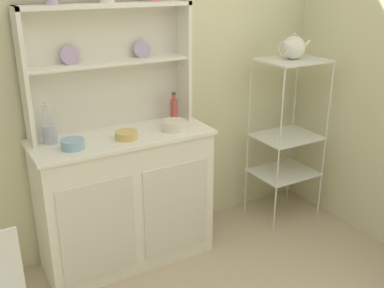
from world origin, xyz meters
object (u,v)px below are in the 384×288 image
jam_bottle (174,110)px  bowl_mixing_large (73,144)px  hutch_cabinet (126,198)px  bakers_rack (288,123)px  porcelain_teapot (293,48)px  utensil_jar (50,133)px  hutch_shelf_unit (107,58)px

jam_bottle → bowl_mixing_large: bearing=-167.7°
hutch_cabinet → bakers_rack: size_ratio=0.89×
bakers_rack → bowl_mixing_large: size_ratio=9.33×
bakers_rack → bowl_mixing_large: (-1.60, -0.01, 0.14)m
hutch_cabinet → porcelain_teapot: bearing=-2.8°
utensil_jar → hutch_shelf_unit: bearing=12.0°
bowl_mixing_large → bakers_rack: bearing=0.4°
utensil_jar → porcelain_teapot: 1.73m
hutch_cabinet → bakers_rack: (1.28, -0.06, 0.31)m
hutch_shelf_unit → utensil_jar: size_ratio=4.12×
hutch_shelf_unit → bowl_mixing_large: hutch_shelf_unit is taller
hutch_cabinet → hutch_shelf_unit: (0.00, 0.17, 0.87)m
hutch_shelf_unit → jam_bottle: (0.41, -0.08, -0.36)m
hutch_shelf_unit → hutch_cabinet: bearing=-90.0°
hutch_shelf_unit → bakers_rack: hutch_shelf_unit is taller
bakers_rack → porcelain_teapot: 0.55m
bowl_mixing_large → porcelain_teapot: size_ratio=0.52×
hutch_shelf_unit → bowl_mixing_large: bearing=-143.5°
bakers_rack → jam_bottle: size_ratio=6.33×
bakers_rack → porcelain_teapot: porcelain_teapot is taller
utensil_jar → porcelain_teapot: porcelain_teapot is taller
hutch_cabinet → hutch_shelf_unit: hutch_shelf_unit is taller
bowl_mixing_large → jam_bottle: (0.73, 0.16, 0.05)m
hutch_shelf_unit → bowl_mixing_large: 0.58m
porcelain_teapot → jam_bottle: bearing=170.3°
bowl_mixing_large → porcelain_teapot: (1.60, 0.01, 0.41)m
bowl_mixing_large → jam_bottle: 0.75m
bakers_rack → porcelain_teapot: (-0.00, 0.00, 0.55)m
jam_bottle → porcelain_teapot: (0.87, -0.15, 0.36)m
bakers_rack → utensil_jar: bearing=175.3°
hutch_shelf_unit → utensil_jar: bearing=-168.0°
hutch_shelf_unit → bakers_rack: size_ratio=0.84×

